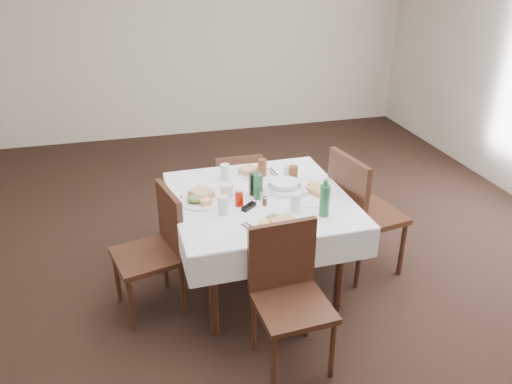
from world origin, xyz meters
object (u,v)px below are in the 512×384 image
water_n (225,172)px  bread_basket (284,186)px  chair_west (158,243)px  chair_north (237,190)px  water_s (295,203)px  oil_cruet_dark (253,183)px  dining_table (260,208)px  water_w (223,205)px  water_e (288,174)px  ketchup_bottle (239,198)px  coffee_mug (227,192)px  oil_cruet_green (258,185)px  green_bottle (325,200)px  chair_east (359,207)px  chair_south (288,287)px

water_n → bread_basket: size_ratio=0.55×
chair_west → water_n: (0.57, 0.39, 0.31)m
chair_north → water_n: (-0.18, -0.38, 0.36)m
water_s → oil_cruet_dark: oil_cruet_dark is taller
dining_table → water_w: (-0.30, -0.18, 0.15)m
water_n → chair_north: bearing=65.2°
water_s → bread_basket: 0.32m
water_e → water_n: bearing=161.2°
dining_table → water_n: bearing=118.4°
oil_cruet_dark → ketchup_bottle: 0.20m
water_w → coffee_mug: size_ratio=0.88×
water_w → oil_cruet_green: (0.28, 0.17, 0.04)m
chair_north → green_bottle: (0.35, -1.09, 0.41)m
green_bottle → chair_east: bearing=39.2°
chair_east → water_w: bearing=-171.1°
oil_cruet_green → ketchup_bottle: size_ratio=1.86×
ketchup_bottle → coffee_mug: 0.15m
bread_basket → green_bottle: (0.14, -0.42, 0.08)m
chair_west → oil_cruet_dark: oil_cruet_dark is taller
coffee_mug → chair_east: bearing=-3.1°
chair_east → coffee_mug: (-1.01, 0.06, 0.23)m
dining_table → ketchup_bottle: bearing=-153.5°
water_n → water_s: 0.71m
water_n → water_w: (-0.12, -0.52, -0.00)m
chair_south → oil_cruet_green: bearing=89.4°
oil_cruet_dark → bread_basket: bearing=-0.3°
water_n → water_e: water_e is taller
oil_cruet_dark → coffee_mug: bearing=-177.2°
coffee_mug → green_bottle: size_ratio=0.57×
water_n → oil_cruet_dark: (0.15, -0.29, 0.02)m
chair_east → water_n: 1.06m
chair_south → water_n: bearing=98.2°
chair_south → chair_west: chair_south is taller
chair_south → water_s: (0.20, 0.49, 0.31)m
chair_west → water_w: bearing=-16.5°
chair_west → green_bottle: size_ratio=3.52×
dining_table → water_w: 0.38m
water_w → chair_west: bearing=163.5°
dining_table → water_n: 0.42m
chair_east → oil_cruet_dark: size_ratio=4.89×
water_e → water_w: water_e is taller
chair_west → water_s: 1.00m
chair_north → bread_basket: size_ratio=3.48×
chair_south → water_w: size_ratio=7.09×
chair_east → coffee_mug: size_ratio=6.89×
dining_table → oil_cruet_dark: oil_cruet_dark is taller
dining_table → chair_east: 0.79m
chair_west → oil_cruet_green: 0.81m
water_w → bread_basket: bearing=25.0°
water_s → water_e: (0.10, 0.45, 0.00)m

